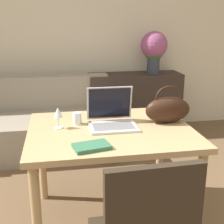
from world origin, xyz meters
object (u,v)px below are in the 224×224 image
drinking_glass (77,118)px  flower_vase (154,48)px  wine_glass (58,114)px  couch (32,127)px  laptop (112,115)px  handbag (168,109)px

drinking_glass → flower_vase: bearing=57.3°
wine_glass → flower_vase: 2.19m
couch → laptop: (0.70, -1.42, 0.54)m
drinking_glass → wine_glass: wine_glass is taller
wine_glass → flower_vase: (1.24, 1.79, 0.27)m
laptop → wine_glass: (-0.38, -0.01, 0.04)m
couch → flower_vase: size_ratio=3.49×
couch → drinking_glass: size_ratio=21.52×
wine_glass → flower_vase: flower_vase is taller
laptop → wine_glass: laptop is taller
drinking_glass → wine_glass: 0.16m
handbag → flower_vase: size_ratio=0.62×
couch → handbag: size_ratio=5.60×
handbag → flower_vase: 1.88m
couch → wine_glass: (0.32, -1.43, 0.58)m
drinking_glass → couch: bearing=108.4°
couch → handbag: bearing=-52.3°
couch → laptop: 1.68m
drinking_glass → handbag: handbag is taller
couch → drinking_glass: (0.46, -1.37, 0.52)m
handbag → wine_glass: bearing=178.8°
couch → flower_vase: 1.81m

